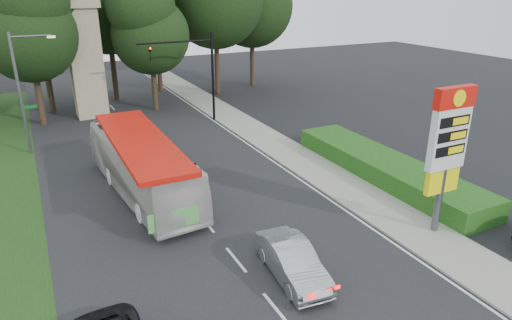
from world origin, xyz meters
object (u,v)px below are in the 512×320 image
monument (85,56)px  transit_bus (142,167)px  streetlight_signs (23,89)px  sedan_silver (292,261)px  traffic_signal_mast (197,66)px  gas_station_pylon (448,142)px

monument → transit_bus: 18.18m
streetlight_signs → transit_bus: streetlight_signs is taller
streetlight_signs → sedan_silver: (8.49, -20.02, -3.72)m
sedan_silver → monument: bearing=102.3°
traffic_signal_mast → monument: size_ratio=0.72×
sedan_silver → gas_station_pylon: bearing=5.2°
gas_station_pylon → traffic_signal_mast: (-3.52, 22.00, 0.22)m
streetlight_signs → monument: (4.99, 7.99, 0.67)m
monument → transit_bus: bearing=-89.5°
traffic_signal_mast → streetlight_signs: 12.83m
streetlight_signs → sedan_silver: size_ratio=1.84×
monument → transit_bus: monument is taller
gas_station_pylon → streetlight_signs: streetlight_signs is taller
traffic_signal_mast → transit_bus: (-7.52, -11.83, -3.07)m
gas_station_pylon → traffic_signal_mast: size_ratio=0.95×
streetlight_signs → transit_bus: size_ratio=0.69×
gas_station_pylon → sedan_silver: size_ratio=1.57×
monument → sedan_silver: (3.50, -28.01, -4.39)m
traffic_signal_mast → streetlight_signs: bearing=-171.1°
gas_station_pylon → transit_bus: size_ratio=0.59×
monument → sedan_silver: bearing=-82.9°
traffic_signal_mast → streetlight_signs: size_ratio=0.90×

